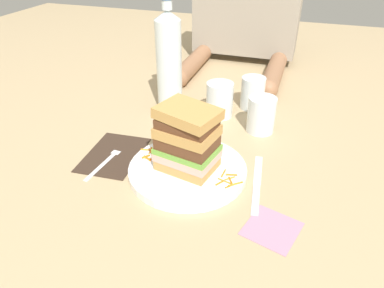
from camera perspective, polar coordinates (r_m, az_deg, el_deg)
name	(u,v)px	position (r m, az deg, el deg)	size (l,w,h in m)	color
ground_plane	(181,172)	(0.78, -1.75, -4.52)	(3.00, 3.00, 0.00)	tan
main_plate	(188,170)	(0.77, -0.71, -4.20)	(0.26, 0.26, 0.02)	white
sandwich	(187,140)	(0.73, -0.74, 0.71)	(0.14, 0.12, 0.14)	tan
carrot_shred_0	(157,158)	(0.79, -5.68, -2.33)	(0.00, 0.00, 0.02)	orange
carrot_shred_1	(158,151)	(0.82, -5.54, -1.10)	(0.00, 0.00, 0.03)	orange
carrot_shred_2	(146,156)	(0.80, -7.43, -2.00)	(0.00, 0.00, 0.02)	orange
carrot_shred_3	(147,150)	(0.82, -7.22, -0.91)	(0.00, 0.00, 0.03)	orange
carrot_shred_4	(147,159)	(0.79, -7.25, -2.33)	(0.00, 0.00, 0.02)	orange
carrot_shred_5	(160,158)	(0.79, -5.19, -2.19)	(0.00, 0.00, 0.03)	orange
carrot_shred_6	(156,150)	(0.82, -5.88, -0.95)	(0.00, 0.00, 0.03)	orange
carrot_shred_7	(148,160)	(0.79, -7.08, -2.55)	(0.00, 0.00, 0.03)	orange
carrot_shred_8	(153,151)	(0.82, -6.23, -1.09)	(0.00, 0.00, 0.02)	orange
carrot_shred_9	(151,151)	(0.82, -6.56, -1.10)	(0.00, 0.00, 0.02)	orange
carrot_shred_10	(231,181)	(0.73, 6.26, -5.94)	(0.00, 0.00, 0.03)	orange
carrot_shred_11	(231,186)	(0.72, 6.27, -6.66)	(0.00, 0.00, 0.03)	orange
carrot_shred_12	(232,174)	(0.74, 6.42, -4.84)	(0.00, 0.00, 0.02)	orange
carrot_shred_13	(225,181)	(0.73, 5.28, -5.97)	(0.00, 0.00, 0.03)	orange
carrot_shred_14	(236,184)	(0.72, 7.03, -6.38)	(0.00, 0.00, 0.03)	orange
carrot_shred_15	(223,174)	(0.74, 5.05, -4.82)	(0.00, 0.00, 0.03)	orange
carrot_shred_16	(230,178)	(0.73, 6.09, -5.51)	(0.00, 0.00, 0.02)	orange
carrot_shred_17	(220,183)	(0.72, 4.51, -6.24)	(0.00, 0.00, 0.02)	orange
napkin_dark	(114,154)	(0.85, -12.45, -1.60)	(0.12, 0.18, 0.00)	#38281E
fork	(108,158)	(0.84, -13.30, -2.21)	(0.03, 0.17, 0.00)	silver
knife	(257,185)	(0.75, 10.40, -6.44)	(0.04, 0.20, 0.00)	silver
juice_glass	(261,117)	(0.93, 11.05, 4.33)	(0.07, 0.07, 0.09)	white
water_bottle	(169,61)	(0.99, -3.73, 13.15)	(0.07, 0.07, 0.32)	silver
empty_tumbler_0	(220,100)	(0.99, 4.46, 7.12)	(0.07, 0.07, 0.10)	silver
empty_tumbler_1	(253,93)	(1.05, 9.74, 8.11)	(0.07, 0.07, 0.09)	silver
napkin_pink	(272,228)	(0.66, 12.72, -13.12)	(0.09, 0.09, 0.00)	pink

